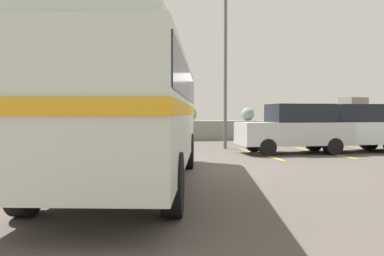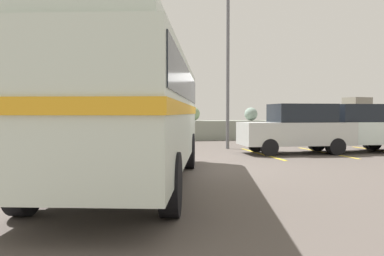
{
  "view_description": "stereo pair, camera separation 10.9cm",
  "coord_description": "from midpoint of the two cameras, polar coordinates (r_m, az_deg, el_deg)",
  "views": [
    {
      "loc": [
        -2.47,
        -10.61,
        1.55
      ],
      "look_at": [
        -0.64,
        -1.9,
        1.22
      ],
      "focal_mm": 37.73,
      "sensor_mm": 36.0,
      "label": 1
    },
    {
      "loc": [
        -2.36,
        -10.64,
        1.55
      ],
      "look_at": [
        -0.64,
        -1.9,
        1.22
      ],
      "focal_mm": 37.73,
      "sensor_mm": 36.0,
      "label": 2
    }
  ],
  "objects": [
    {
      "name": "breakwater",
      "position": [
        22.55,
        -5.82,
        -0.03
      ],
      "size": [
        31.36,
        2.02,
        2.5
      ],
      "color": "gray",
      "rests_on": "ground"
    },
    {
      "name": "parked_car_nearest",
      "position": [
        15.61,
        14.09,
        -0.03
      ],
      "size": [
        4.16,
        1.86,
        1.86
      ],
      "rotation": [
        0.0,
        0.0,
        1.53
      ],
      "color": "black",
      "rests_on": "ground"
    },
    {
      "name": "parked_car_middle",
      "position": [
        16.92,
        21.76,
        0.05
      ],
      "size": [
        4.19,
        1.92,
        1.86
      ],
      "rotation": [
        0.0,
        0.0,
        1.52
      ],
      "color": "black",
      "rests_on": "ground"
    },
    {
      "name": "parking_lines",
      "position": [
        17.76,
        25.14,
        -2.98
      ],
      "size": [
        10.52,
        4.4,
        0.01
      ],
      "color": "yellow",
      "rests_on": "ground"
    },
    {
      "name": "vintage_coach",
      "position": [
        8.63,
        -9.02,
        5.44
      ],
      "size": [
        4.39,
        8.91,
        3.7
      ],
      "rotation": [
        0.0,
        0.0,
        -0.24
      ],
      "color": "black",
      "rests_on": "ground"
    },
    {
      "name": "ground",
      "position": [
        11.0,
        0.97,
        -5.89
      ],
      "size": [
        32.0,
        26.0,
        0.02
      ],
      "color": "#554D48"
    },
    {
      "name": "lamp_post",
      "position": [
        17.46,
        4.75,
        9.79
      ],
      "size": [
        0.92,
        0.7,
        6.92
      ],
      "color": "#5B5B60",
      "rests_on": "ground"
    }
  ]
}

